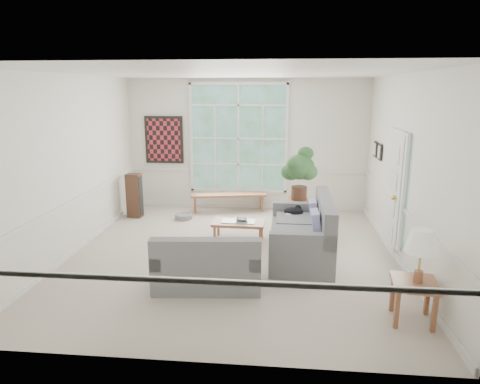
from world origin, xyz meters
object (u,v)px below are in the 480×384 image
Objects in this scene: coffee_table at (239,231)px; side_table at (413,301)px; loveseat_right at (301,228)px; end_table at (302,215)px; loveseat_front at (207,259)px.

coffee_table is 1.83× the size of side_table.
loveseat_right is 3.08× the size of end_table.
loveseat_right is at bearing 36.85° from loveseat_front.
coffee_table is 1.56× the size of end_table.
loveseat_right reaches higher than side_table.
loveseat_front is at bearing -137.30° from loveseat_right.
end_table is 1.17× the size of side_table.
end_table is at bearing 56.39° from loveseat_front.
loveseat_right is 3.61× the size of side_table.
loveseat_front is 1.99m from coffee_table.
coffee_table is 1.41m from end_table.
coffee_table is (0.25, 1.96, -0.23)m from loveseat_front.
end_table is at bearing 86.99° from loveseat_right.
loveseat_right is 1.98× the size of coffee_table.
side_table is at bearing -56.06° from loveseat_right.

